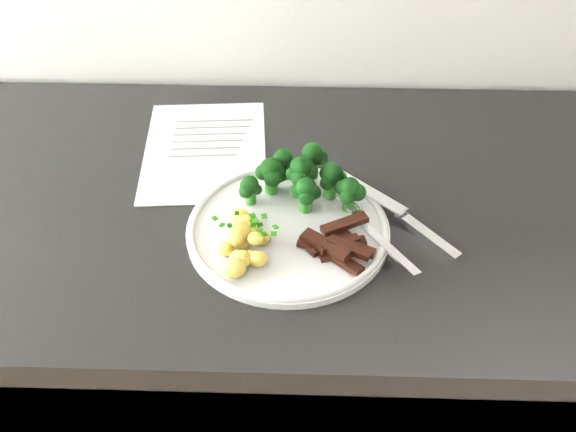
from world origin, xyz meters
The scene contains 8 objects.
counter centered at (0.06, 1.66, 0.46)m, with size 2.47×0.62×0.93m.
recipe_paper centered at (-0.10, 1.78, 0.93)m, with size 0.21×0.28×0.00m.
plate centered at (0.04, 1.59, 0.94)m, with size 0.28×0.28×0.02m.
broccoli centered at (0.06, 1.66, 0.97)m, with size 0.18×0.11×0.07m.
potatoes centered at (-0.02, 1.55, 0.95)m, with size 0.09×0.12×0.04m.
beef_strips centered at (0.10, 1.55, 0.95)m, with size 0.10×0.11×0.02m.
fork centered at (0.16, 1.57, 0.95)m, with size 0.10×0.16×0.02m.
knife centered at (0.21, 1.61, 0.94)m, with size 0.16×0.18×0.02m.
Camera 1 is at (0.06, 0.94, 1.53)m, focal length 40.67 mm.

